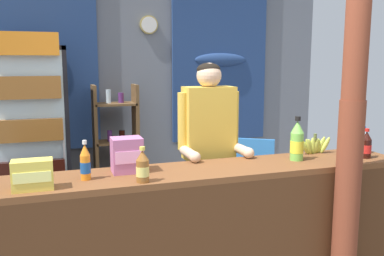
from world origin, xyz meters
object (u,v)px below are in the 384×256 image
soda_bottle_iced_tea (143,167)px  snack_box_instant_noodle (33,175)px  stall_counter (216,226)px  soda_bottle_cola (366,146)px  shopkeeper (209,141)px  soda_bottle_orange_soda (85,163)px  snack_box_wafer (127,155)px  timber_post (353,109)px  soda_bottle_lime_soda (297,142)px  plastic_lawn_chair (254,171)px  bottle_shelf_rack (116,146)px  drink_fridge (30,125)px  soda_bottle_water (363,142)px  banana_bunch (315,146)px

soda_bottle_iced_tea → snack_box_instant_noodle: bearing=175.3°
stall_counter → soda_bottle_cola: 1.27m
shopkeeper → soda_bottle_orange_soda: size_ratio=6.72×
snack_box_wafer → soda_bottle_iced_tea: bearing=-79.5°
timber_post → snack_box_instant_noodle: timber_post is taller
soda_bottle_lime_soda → soda_bottle_cola: 0.53m
timber_post → snack_box_wafer: 1.47m
soda_bottle_iced_tea → snack_box_wafer: snack_box_wafer is taller
soda_bottle_orange_soda → soda_bottle_iced_tea: bearing=-26.9°
plastic_lawn_chair → soda_bottle_iced_tea: soda_bottle_iced_tea is taller
timber_post → shopkeeper: 1.08m
timber_post → snack_box_instant_noodle: 1.98m
plastic_lawn_chair → shopkeeper: bearing=-134.9°
bottle_shelf_rack → shopkeeper: (0.50, -1.53, 0.30)m
drink_fridge → snack_box_wafer: bearing=-68.5°
stall_counter → snack_box_instant_noodle: bearing=-178.7°
bottle_shelf_rack → soda_bottle_lime_soda: bottle_shelf_rack is taller
plastic_lawn_chair → soda_bottle_water: 1.37m
bottle_shelf_rack → drink_fridge: bearing=-162.7°
timber_post → snack_box_wafer: timber_post is taller
soda_bottle_cola → snack_box_wafer: size_ratio=0.98×
timber_post → banana_bunch: 0.60m
soda_bottle_orange_soda → banana_bunch: size_ratio=0.87×
stall_counter → plastic_lawn_chair: (0.99, 1.38, -0.06)m
drink_fridge → bottle_shelf_rack: 0.94m
bottle_shelf_rack → snack_box_wafer: bearing=-96.2°
plastic_lawn_chair → snack_box_wafer: bearing=-141.9°
shopkeeper → banana_bunch: size_ratio=5.82×
timber_post → bottle_shelf_rack: size_ratio=2.00×
drink_fridge → soda_bottle_cola: bearing=-37.1°
timber_post → soda_bottle_iced_tea: 1.38m
banana_bunch → snack_box_instant_noodle: bearing=-171.8°
soda_bottle_lime_soda → snack_box_instant_noodle: (-1.77, -0.14, -0.05)m
snack_box_wafer → plastic_lawn_chair: bearing=38.1°
soda_bottle_orange_soda → timber_post: bearing=-10.7°
soda_bottle_iced_tea → soda_bottle_orange_soda: bearing=153.1°
soda_bottle_lime_soda → soda_bottle_iced_tea: bearing=-170.6°
snack_box_instant_noodle → snack_box_wafer: size_ratio=0.97×
soda_bottle_water → bottle_shelf_rack: bearing=129.8°
plastic_lawn_chair → snack_box_instant_noodle: size_ratio=3.97×
stall_counter → shopkeeper: size_ratio=1.74×
timber_post → soda_bottle_iced_tea: bearing=173.5°
bottle_shelf_rack → shopkeeper: size_ratio=0.86×
stall_counter → drink_fridge: drink_fridge is taller
drink_fridge → soda_bottle_lime_soda: bearing=-42.5°
drink_fridge → soda_bottle_water: drink_fridge is taller
stall_counter → soda_bottle_lime_soda: bearing=10.0°
soda_bottle_lime_soda → snack_box_wafer: size_ratio=1.42×
soda_bottle_orange_soda → soda_bottle_water: size_ratio=1.13×
soda_bottle_water → soda_bottle_cola: (-0.09, -0.13, 0.00)m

